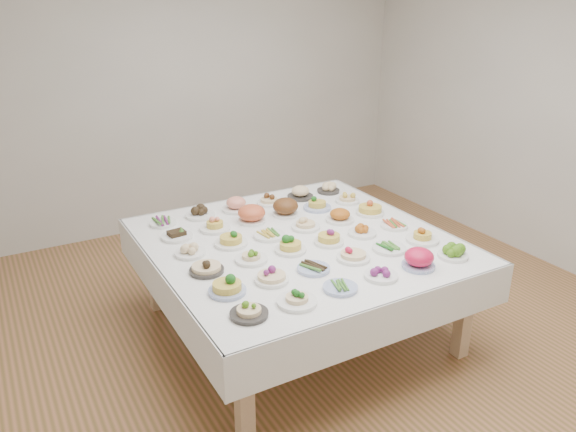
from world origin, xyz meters
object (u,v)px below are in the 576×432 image
display_table (298,249)px  dish_0 (249,309)px  dish_18 (190,249)px  dish_35 (328,188)px

display_table → dish_0: dish_0 is taller
dish_0 → dish_18: bearing=90.7°
display_table → dish_18: (-0.76, 0.14, 0.11)m
dish_18 → dish_35: 1.63m
dish_0 → dish_18: size_ratio=1.03×
dish_0 → dish_35: (1.50, 1.50, -0.01)m
dish_18 → dish_35: dish_18 is taller
dish_18 → dish_35: (1.51, 0.61, -0.00)m
dish_18 → dish_0: bearing=-89.3°
dish_18 → dish_35: size_ratio=1.05×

